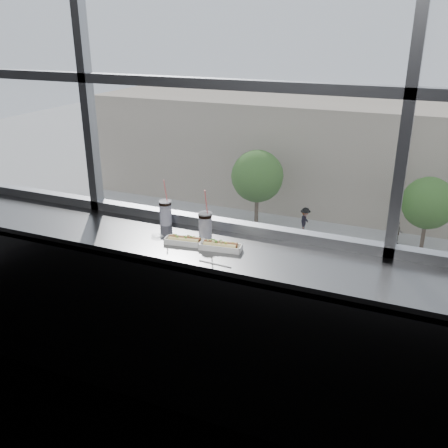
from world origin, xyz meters
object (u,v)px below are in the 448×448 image
at_px(soda_cup_right, 205,224).
at_px(pedestrian_a, 305,218).
at_px(soda_cup_left, 165,211).
at_px(pedestrian_b, 397,231).
at_px(car_far_b, 430,266).
at_px(tree_left, 257,176).
at_px(car_near_b, 230,306).
at_px(car_near_a, 102,276).
at_px(hotdog_tray_left, 185,240).
at_px(car_far_a, 256,237).
at_px(tree_center, 428,203).
at_px(wrapper, 157,236).
at_px(loose_straw, 215,264).
at_px(hotdog_tray_right, 221,246).

distance_m(soda_cup_right, pedestrian_a, 31.08).
height_order(soda_cup_left, pedestrian_b, soda_cup_left).
xyz_separation_m(soda_cup_right, pedestrian_b, (-0.20, 29.08, -11.21)).
relative_size(car_far_b, tree_left, 1.15).
bearing_deg(pedestrian_a, car_near_b, 178.11).
height_order(car_near_a, car_near_b, car_near_a).
xyz_separation_m(hotdog_tray_left, car_far_a, (-8.00, 24.32, -10.97)).
relative_size(hotdog_tray_left, tree_center, 0.05).
bearing_deg(car_near_b, wrapper, -157.18).
distance_m(car_near_b, tree_center, 14.54).
bearing_deg(wrapper, tree_center, 86.63).
relative_size(wrapper, car_near_b, 0.02).
xyz_separation_m(loose_straw, pedestrian_b, (-0.40, 29.38, -11.12)).
height_order(hotdog_tray_left, pedestrian_b, hotdog_tray_left).
bearing_deg(car_near_b, car_near_a, 91.99).
bearing_deg(soda_cup_right, loose_straw, -56.44).
xyz_separation_m(soda_cup_right, loose_straw, (0.20, -0.30, -0.09)).
height_order(loose_straw, car_near_a, loose_straw).
height_order(car_near_b, pedestrian_b, car_near_b).
bearing_deg(hotdog_tray_left, car_far_b, 76.71).
bearing_deg(car_near_a, pedestrian_b, -43.03).
bearing_deg(pedestrian_b, car_far_b, -66.33).
xyz_separation_m(wrapper, pedestrian_b, (0.08, 29.18, -11.13)).
xyz_separation_m(hotdog_tray_left, car_far_b, (2.02, 24.32, -11.00)).
bearing_deg(soda_cup_right, car_near_a, 130.29).
distance_m(hotdog_tray_left, soda_cup_right, 0.16).
distance_m(car_far_b, pedestrian_a, 9.06).
relative_size(car_near_b, tree_left, 1.06).
bearing_deg(car_far_a, loose_straw, -155.13).
distance_m(hotdog_tray_left, tree_center, 29.68).
xyz_separation_m(loose_straw, car_near_a, (-13.93, 16.50, -10.97)).
distance_m(car_near_b, car_far_a, 8.16).
bearing_deg(tree_left, car_near_a, -109.46).
xyz_separation_m(wrapper, tree_center, (1.67, 28.30, -8.75)).
xyz_separation_m(car_near_b, pedestrian_b, (6.28, 12.88, -0.06)).
bearing_deg(hotdog_tray_right, car_far_a, 100.97).
relative_size(car_near_a, car_far_b, 1.01).
distance_m(car_near_a, car_far_a, 9.80).
bearing_deg(hotdog_tray_right, car_near_a, 122.68).
bearing_deg(car_near_b, tree_center, -31.26).
height_order(car_near_a, tree_center, tree_center).
distance_m(loose_straw, car_near_a, 24.22).
bearing_deg(pedestrian_a, hotdog_tray_right, -167.68).
bearing_deg(hotdog_tray_left, tree_left, 99.85).
xyz_separation_m(hotdog_tray_left, soda_cup_left, (-0.26, 0.24, 0.07)).
xyz_separation_m(loose_straw, tree_center, (1.19, 28.50, -8.74)).
relative_size(car_near_a, pedestrian_b, 3.41).
height_order(wrapper, pedestrian_b, wrapper).
height_order(hotdog_tray_left, hotdog_tray_right, hotdog_tray_right).
xyz_separation_m(soda_cup_left, pedestrian_b, (0.14, 28.97, -11.21)).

